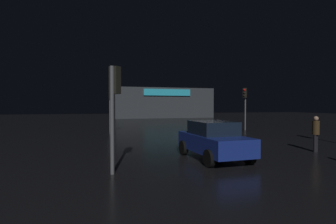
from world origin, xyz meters
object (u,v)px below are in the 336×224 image
car_near (214,140)px  traffic_signal_cross_left (245,99)px  traffic_signal_main (114,96)px  pedestrian (316,131)px  store_building (162,103)px  traffic_signal_cross_right (111,99)px

car_near → traffic_signal_cross_left: bearing=51.9°
traffic_signal_main → traffic_signal_cross_left: traffic_signal_cross_left is taller
pedestrian → car_near: bearing=-178.7°
store_building → traffic_signal_cross_left: size_ratio=4.71×
pedestrian → traffic_signal_cross_right: bearing=127.8°
store_building → car_near: size_ratio=4.59×
car_near → pedestrian: bearing=1.3°
store_building → traffic_signal_cross_right: (-11.92, -27.41, 0.09)m
traffic_signal_cross_right → traffic_signal_main: bearing=-94.1°
traffic_signal_cross_right → car_near: 12.59m
traffic_signal_cross_right → car_near: size_ratio=0.96×
traffic_signal_main → traffic_signal_cross_left: bearing=43.6°
store_building → traffic_signal_cross_left: bearing=-89.1°
traffic_signal_cross_left → pedestrian: bearing=-105.8°
store_building → traffic_signal_main: (-12.85, -40.59, -0.15)m
traffic_signal_main → pedestrian: 10.30m
traffic_signal_cross_right → pedestrian: size_ratio=2.16×
store_building → traffic_signal_cross_left: (0.42, -27.97, 0.12)m
traffic_signal_main → traffic_signal_cross_right: traffic_signal_cross_right is taller
traffic_signal_main → traffic_signal_cross_right: size_ratio=0.94×
traffic_signal_cross_right → store_building: bearing=66.5°
car_near → traffic_signal_main: bearing=-164.1°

